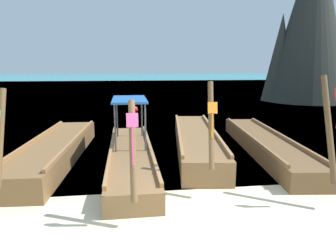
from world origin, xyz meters
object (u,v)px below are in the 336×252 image
at_px(longtail_boat_pink_ribbon, 131,155).
at_px(karst_rock, 309,19).
at_px(longtail_boat_turquoise_ribbon, 56,150).
at_px(longtail_boat_red_ribbon, 265,144).
at_px(mooring_buoy_near, 135,110).
at_px(longtail_boat_orange_ribbon, 196,141).

relative_size(longtail_boat_pink_ribbon, karst_rock, 0.49).
xyz_separation_m(longtail_boat_turquoise_ribbon, karst_rock, (16.69, 14.08, 6.24)).
height_order(longtail_boat_red_ribbon, mooring_buoy_near, longtail_boat_red_ribbon).
distance_m(longtail_boat_turquoise_ribbon, longtail_boat_orange_ribbon, 4.51).
xyz_separation_m(longtail_boat_orange_ribbon, longtail_boat_red_ribbon, (2.22, -0.54, -0.05)).
height_order(longtail_boat_turquoise_ribbon, longtail_boat_red_ribbon, longtail_boat_red_ribbon).
distance_m(longtail_boat_turquoise_ribbon, mooring_buoy_near, 9.64).
bearing_deg(longtail_boat_red_ribbon, mooring_buoy_near, 113.77).
bearing_deg(longtail_boat_orange_ribbon, karst_rock, 48.01).
bearing_deg(longtail_boat_red_ribbon, karst_rock, 54.67).
bearing_deg(longtail_boat_red_ribbon, longtail_boat_orange_ribbon, 166.32).
distance_m(longtail_boat_turquoise_ribbon, longtail_boat_red_ribbon, 6.69).
relative_size(longtail_boat_orange_ribbon, longtail_boat_red_ribbon, 0.95).
relative_size(longtail_boat_pink_ribbon, longtail_boat_red_ribbon, 0.87).
relative_size(karst_rock, mooring_buoy_near, 31.66).
xyz_separation_m(longtail_boat_red_ribbon, karst_rock, (10.00, 14.11, 6.27)).
distance_m(longtail_boat_orange_ribbon, karst_rock, 19.29).
bearing_deg(longtail_boat_orange_ribbon, longtail_boat_turquoise_ribbon, -173.41).
bearing_deg(longtail_boat_pink_ribbon, longtail_boat_red_ribbon, 9.61).
height_order(longtail_boat_turquoise_ribbon, mooring_buoy_near, longtail_boat_turquoise_ribbon).
bearing_deg(mooring_buoy_near, longtail_boat_orange_ribbon, -77.88).
distance_m(longtail_boat_turquoise_ribbon, longtail_boat_pink_ribbon, 2.39).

